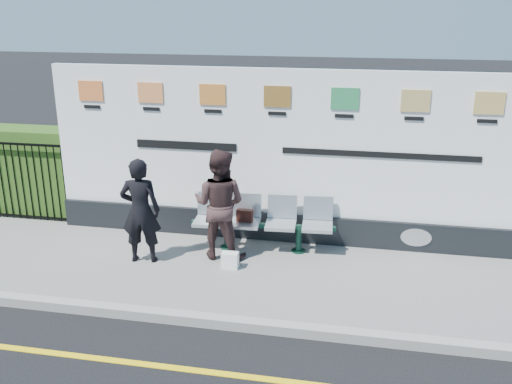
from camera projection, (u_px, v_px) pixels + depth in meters
The scene contains 12 objects.
ground at pixel (184, 369), 6.78m from camera, with size 80.00×80.00×0.00m, color black.
pavement at pixel (232, 272), 9.09m from camera, with size 14.00×3.00×0.12m, color slate.
kerb at pixel (206, 320), 7.69m from camera, with size 14.00×0.18×0.14m, color gray.
yellow_line at pixel (184, 369), 6.78m from camera, with size 14.00×0.10×0.01m, color yellow.
billboard at pixel (277, 168), 9.82m from camera, with size 8.00×0.30×3.00m.
hedge at pixel (28, 170), 11.30m from camera, with size 2.35×0.70×1.70m, color #315419.
railing at pixel (15, 181), 10.91m from camera, with size 2.05×0.06×1.54m, color black, non-canonical shape.
bench at pixel (263, 236), 9.68m from camera, with size 2.34×0.60×0.50m, color #ACB1B6, non-canonical shape.
woman_left at pixel (140, 211), 9.08m from camera, with size 0.63×0.41×1.73m, color black.
woman_right at pixel (219, 204), 9.22m from camera, with size 0.89×0.69×1.83m, color #382424.
handbag_brown at pixel (245, 215), 9.60m from camera, with size 0.27×0.12×0.21m, color black.
carrier_bag_white at pixel (230, 260), 9.04m from camera, with size 0.26×0.16×0.26m, color white.
Camera 1 is at (1.95, -5.48, 4.17)m, focal length 40.00 mm.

